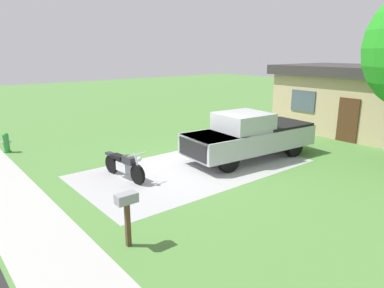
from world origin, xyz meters
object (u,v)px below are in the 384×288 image
Objects in this scene: mailbox at (127,206)px; motorcycle at (124,165)px; neighbor_house at (374,100)px; fire_hydrant at (6,143)px; pickup_truck at (251,135)px.

motorcycle is at bearing 152.69° from mailbox.
neighbor_house reaches higher than motorcycle.
neighbor_house is at bearing 62.11° from fire_hydrant.
mailbox is (2.80, -7.16, 0.03)m from pickup_truck.
pickup_truck is 6.63× the size of fire_hydrant.
fire_hydrant is at bearing -177.76° from mailbox.
mailbox is (3.90, -2.01, 0.51)m from motorcycle.
mailbox is 15.37m from neighbor_house.
fire_hydrant is (-7.15, -7.55, -0.53)m from pickup_truck.
motorcycle is 0.23× the size of neighbor_house.
fire_hydrant is at bearing -133.43° from pickup_truck.
motorcycle reaches higher than fire_hydrant.
neighbor_house is at bearing 82.04° from pickup_truck.
mailbox is at bearing -68.69° from pickup_truck.
motorcycle is 5.29m from pickup_truck.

